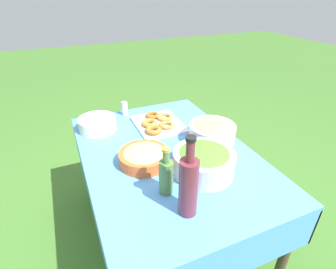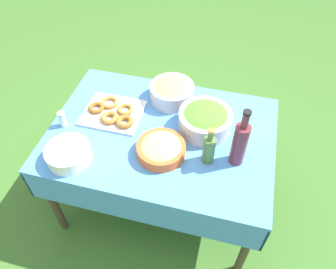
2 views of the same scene
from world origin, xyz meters
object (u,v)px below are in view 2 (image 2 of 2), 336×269
object	(u,v)px
plate_stack	(68,154)
olive_oil_bottle	(209,149)
donut_platter	(113,113)
bread_bowl	(172,91)
salad_bowl	(205,119)
wine_bottle	(240,143)
pasta_bowl	(161,149)

from	to	relation	value
plate_stack	olive_oil_bottle	bearing A→B (deg)	13.99
donut_platter	bread_bowl	xyz separation A→B (m)	(0.31, 0.23, 0.05)
salad_bowl	wine_bottle	size ratio (longest dim) A/B	0.84
salad_bowl	olive_oil_bottle	world-z (taller)	olive_oil_bottle
donut_platter	plate_stack	distance (m)	0.40
pasta_bowl	wine_bottle	bearing A→B (deg)	7.60
salad_bowl	pasta_bowl	world-z (taller)	salad_bowl
plate_stack	olive_oil_bottle	xyz separation A→B (m)	(0.73, 0.18, 0.05)
pasta_bowl	donut_platter	distance (m)	0.43
donut_platter	wine_bottle	xyz separation A→B (m)	(0.77, -0.17, 0.13)
donut_platter	plate_stack	xyz separation A→B (m)	(-0.11, -0.38, 0.02)
olive_oil_bottle	bread_bowl	distance (m)	0.53
bread_bowl	salad_bowl	bearing A→B (deg)	-39.01
salad_bowl	pasta_bowl	distance (m)	0.32
plate_stack	salad_bowl	bearing A→B (deg)	31.58
wine_bottle	olive_oil_bottle	bearing A→B (deg)	-167.08
bread_bowl	olive_oil_bottle	bearing A→B (deg)	-54.53
pasta_bowl	olive_oil_bottle	xyz separation A→B (m)	(0.26, 0.02, 0.05)
pasta_bowl	olive_oil_bottle	distance (m)	0.26
salad_bowl	plate_stack	bearing A→B (deg)	-148.42
pasta_bowl	bread_bowl	xyz separation A→B (m)	(-0.05, 0.45, 0.03)
wine_bottle	pasta_bowl	bearing A→B (deg)	-172.40
pasta_bowl	donut_platter	xyz separation A→B (m)	(-0.37, 0.22, -0.02)
olive_oil_bottle	bread_bowl	xyz separation A→B (m)	(-0.31, 0.43, -0.03)
donut_platter	olive_oil_bottle	world-z (taller)	olive_oil_bottle
salad_bowl	bread_bowl	world-z (taller)	salad_bowl
salad_bowl	plate_stack	xyz separation A→B (m)	(-0.67, -0.41, -0.03)
wine_bottle	salad_bowl	bearing A→B (deg)	136.72
plate_stack	wine_bottle	xyz separation A→B (m)	(0.88, 0.22, 0.11)
pasta_bowl	salad_bowl	bearing A→B (deg)	51.83
wine_bottle	donut_platter	bearing A→B (deg)	167.84
donut_platter	bread_bowl	distance (m)	0.39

